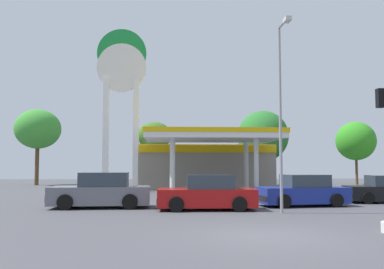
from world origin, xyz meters
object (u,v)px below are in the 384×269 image
Objects in this scene: tree_3 at (356,141)px; corner_streetlamp at (281,100)px; tree_1 at (154,136)px; tree_0 at (38,129)px; car_1 at (101,192)px; car_3 at (207,194)px; car_2 at (303,192)px; station_pole_sign at (121,88)px; tree_2 at (263,136)px.

tree_3 is 26.93m from corner_streetlamp.
tree_1 is 0.97× the size of tree_3.
tree_0 is at bearing 125.53° from corner_streetlamp.
car_1 is 4.87m from car_3.
tree_3 is (19.74, 0.27, -0.40)m from tree_1.
car_3 is at bearing 151.66° from corner_streetlamp.
tree_0 reaches higher than car_2.
tree_0 is (-14.06, 22.18, 4.64)m from car_3.
car_3 is at bearing -14.15° from car_1.
tree_0 is 1.17× the size of tree_3.
station_pole_sign is 12.80m from tree_0.
tree_1 is at bearing -4.99° from tree_0.
tree_1 is 0.86× the size of tree_2.
station_pole_sign is 2.05× the size of tree_1.
car_2 is 5.21m from corner_streetlamp.
car_3 is 0.55× the size of corner_streetlamp.
car_1 is 29.81m from tree_3.
tree_0 is at bearing 178.70° from tree_3.
tree_2 is 9.70m from tree_3.
car_3 is at bearing -163.55° from car_2.
car_3 is 0.59× the size of tree_0.
tree_0 is at bearing 174.26° from tree_2.
car_1 is 22.66m from tree_2.
tree_3 is at bearing 58.87° from car_2.
station_pole_sign reaches higher than car_1.
tree_0 is at bearing 122.37° from car_3.
car_1 is at bearing -136.72° from tree_3.
tree_3 reaches higher than car_3.
tree_2 is (2.55, 18.66, 3.92)m from car_2.
tree_2 reaches higher than car_1.
tree_2 is 1.13× the size of tree_3.
tree_0 reaches higher than car_1.
tree_2 is (10.15, -1.17, -0.06)m from tree_1.
tree_1 is at bearing 104.31° from corner_streetlamp.
station_pole_sign is 15.90m from car_3.
station_pole_sign is 17.19m from corner_streetlamp.
car_1 is at bearing -95.16° from tree_1.
station_pole_sign is 1.70× the size of tree_0.
tree_1 is (-2.91, 21.21, 3.97)m from car_3.
corner_streetlamp is (-13.93, -23.04, 0.32)m from tree_3.
station_pole_sign is 17.00m from car_2.
car_3 is 0.61× the size of tree_2.
car_1 is 8.97m from corner_streetlamp.
tree_2 is at bearing 70.16° from car_3.
tree_0 reaches higher than tree_3.
station_pole_sign is 2.88× the size of car_3.
tree_2 is at bearing -171.46° from tree_3.
corner_streetlamp reaches higher than tree_2.
car_3 is 21.66m from tree_2.
tree_2 reaches higher than car_3.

